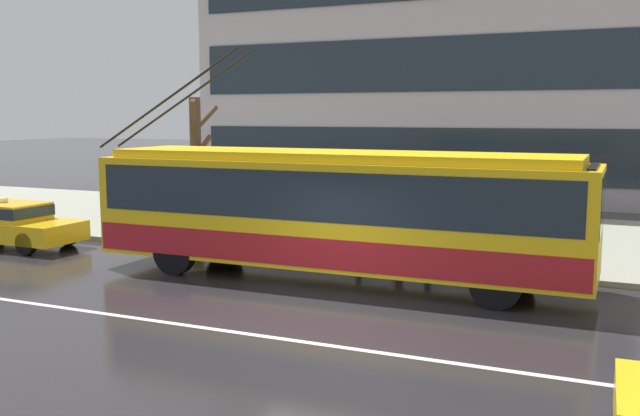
# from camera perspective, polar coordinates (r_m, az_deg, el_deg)

# --- Properties ---
(ground_plane) EXTENTS (160.00, 160.00, 0.00)m
(ground_plane) POSITION_cam_1_polar(r_m,az_deg,el_deg) (13.23, -1.51, -8.98)
(ground_plane) COLOR #262327
(sidewalk_slab) EXTENTS (80.00, 10.00, 0.14)m
(sidewalk_slab) POSITION_cam_1_polar(r_m,az_deg,el_deg) (22.32, 9.32, -2.07)
(sidewalk_slab) COLOR gray
(sidewalk_slab) RESTS_ON ground_plane
(lane_centre_line) EXTENTS (72.00, 0.14, 0.01)m
(lane_centre_line) POSITION_cam_1_polar(r_m,az_deg,el_deg) (12.21, -3.95, -10.41)
(lane_centre_line) COLOR silver
(lane_centre_line) RESTS_ON ground_plane
(trolleybus) EXTENTS (12.12, 2.57, 5.32)m
(trolleybus) POSITION_cam_1_polar(r_m,az_deg,el_deg) (16.09, 1.24, -0.11)
(trolleybus) COLOR yellow
(trolleybus) RESTS_ON ground_plane
(taxi_queued_behind_bus) EXTENTS (4.53, 1.79, 1.39)m
(taxi_queued_behind_bus) POSITION_cam_1_polar(r_m,az_deg,el_deg) (22.21, -24.07, -1.04)
(taxi_queued_behind_bus) COLOR yellow
(taxi_queued_behind_bus) RESTS_ON ground_plane
(pedestrian_at_shelter) EXTENTS (1.08, 1.08, 2.02)m
(pedestrian_at_shelter) POSITION_cam_1_polar(r_m,az_deg,el_deg) (19.49, 6.60, 1.52)
(pedestrian_at_shelter) COLOR #242949
(pedestrian_at_shelter) RESTS_ON sidewalk_slab
(pedestrian_approaching_curb) EXTENTS (1.11, 1.11, 1.97)m
(pedestrian_approaching_curb) POSITION_cam_1_polar(r_m,az_deg,el_deg) (19.30, 3.22, 1.42)
(pedestrian_approaching_curb) COLOR #2C3551
(pedestrian_approaching_curb) RESTS_ON sidewalk_slab
(pedestrian_walking_past) EXTENTS (1.33, 1.33, 1.91)m
(pedestrian_walking_past) POSITION_cam_1_polar(r_m,az_deg,el_deg) (18.23, 8.91, 0.80)
(pedestrian_walking_past) COLOR navy
(pedestrian_walking_past) RESTS_ON sidewalk_slab
(street_tree_bare) EXTENTS (0.88, 1.80, 4.16)m
(street_tree_bare) POSITION_cam_1_polar(r_m,az_deg,el_deg) (22.17, -9.96, 3.89)
(street_tree_bare) COLOR brown
(street_tree_bare) RESTS_ON sidewalk_slab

